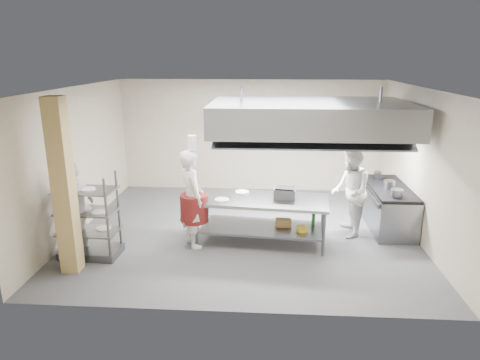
# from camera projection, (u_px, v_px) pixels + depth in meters

# --- Properties ---
(floor) EXTENTS (7.00, 7.00, 0.00)m
(floor) POSITION_uv_depth(u_px,v_px,m) (245.00, 231.00, 9.12)
(floor) COLOR #3B3B3E
(floor) RESTS_ON ground
(ceiling) EXTENTS (7.00, 7.00, 0.00)m
(ceiling) POSITION_uv_depth(u_px,v_px,m) (245.00, 88.00, 8.28)
(ceiling) COLOR silver
(ceiling) RESTS_ON wall_back
(wall_back) EXTENTS (7.00, 0.00, 7.00)m
(wall_back) POSITION_uv_depth(u_px,v_px,m) (251.00, 136.00, 11.57)
(wall_back) COLOR #ADA08A
(wall_back) RESTS_ON ground
(wall_left) EXTENTS (0.00, 6.00, 6.00)m
(wall_left) POSITION_uv_depth(u_px,v_px,m) (78.00, 160.00, 8.92)
(wall_left) COLOR #ADA08A
(wall_left) RESTS_ON ground
(wall_right) EXTENTS (0.00, 6.00, 6.00)m
(wall_right) POSITION_uv_depth(u_px,v_px,m) (421.00, 166.00, 8.48)
(wall_right) COLOR #ADA08A
(wall_right) RESTS_ON ground
(column) EXTENTS (0.30, 0.30, 3.00)m
(column) POSITION_uv_depth(u_px,v_px,m) (64.00, 188.00, 7.06)
(column) COLOR tan
(column) RESTS_ON floor
(exhaust_hood) EXTENTS (4.00, 2.50, 0.60)m
(exhaust_hood) POSITION_uv_depth(u_px,v_px,m) (309.00, 116.00, 8.75)
(exhaust_hood) COLOR gray
(exhaust_hood) RESTS_ON ceiling
(hood_strip_a) EXTENTS (1.60, 0.12, 0.04)m
(hood_strip_a) POSITION_uv_depth(u_px,v_px,m) (265.00, 131.00, 8.89)
(hood_strip_a) COLOR white
(hood_strip_a) RESTS_ON exhaust_hood
(hood_strip_b) EXTENTS (1.60, 0.12, 0.04)m
(hood_strip_b) POSITION_uv_depth(u_px,v_px,m) (353.00, 132.00, 8.78)
(hood_strip_b) COLOR white
(hood_strip_b) RESTS_ON exhaust_hood
(wall_shelf) EXTENTS (1.50, 0.28, 0.04)m
(wall_shelf) POSITION_uv_depth(u_px,v_px,m) (318.00, 138.00, 11.31)
(wall_shelf) COLOR gray
(wall_shelf) RESTS_ON wall_back
(island) EXTENTS (2.67, 1.32, 0.91)m
(island) POSITION_uv_depth(u_px,v_px,m) (261.00, 220.00, 8.49)
(island) COLOR gray
(island) RESTS_ON floor
(island_worktop) EXTENTS (2.67, 1.32, 0.06)m
(island_worktop) POSITION_uv_depth(u_px,v_px,m) (262.00, 200.00, 8.37)
(island_worktop) COLOR gray
(island_worktop) RESTS_ON island
(island_undershelf) EXTENTS (2.46, 1.19, 0.04)m
(island_undershelf) POSITION_uv_depth(u_px,v_px,m) (261.00, 227.00, 8.54)
(island_undershelf) COLOR slate
(island_undershelf) RESTS_ON island
(pass_rack) EXTENTS (1.09, 0.66, 1.59)m
(pass_rack) POSITION_uv_depth(u_px,v_px,m) (88.00, 215.00, 7.80)
(pass_rack) COLOR slate
(pass_rack) RESTS_ON floor
(cooking_range) EXTENTS (0.80, 2.00, 0.84)m
(cooking_range) POSITION_uv_depth(u_px,v_px,m) (387.00, 208.00, 9.29)
(cooking_range) COLOR gray
(cooking_range) RESTS_ON floor
(range_top) EXTENTS (0.78, 1.96, 0.06)m
(range_top) POSITION_uv_depth(u_px,v_px,m) (389.00, 188.00, 9.16)
(range_top) COLOR black
(range_top) RESTS_ON cooking_range
(chef_head) EXTENTS (0.75, 0.84, 1.93)m
(chef_head) POSITION_uv_depth(u_px,v_px,m) (192.00, 199.00, 8.18)
(chef_head) COLOR white
(chef_head) RESTS_ON floor
(chef_line) EXTENTS (0.73, 0.93, 1.88)m
(chef_line) POSITION_uv_depth(u_px,v_px,m) (350.00, 191.00, 8.69)
(chef_line) COLOR silver
(chef_line) RESTS_ON floor
(chef_plating) EXTENTS (0.59, 1.12, 1.82)m
(chef_plating) POSITION_uv_depth(u_px,v_px,m) (76.00, 210.00, 7.75)
(chef_plating) COLOR silver
(chef_plating) RESTS_ON floor
(griddle) EXTENTS (0.45, 0.37, 0.20)m
(griddle) POSITION_uv_depth(u_px,v_px,m) (285.00, 193.00, 8.35)
(griddle) COLOR slate
(griddle) RESTS_ON island_worktop
(wicker_basket) EXTENTS (0.31, 0.22, 0.14)m
(wicker_basket) POSITION_uv_depth(u_px,v_px,m) (283.00, 223.00, 8.55)
(wicker_basket) COLOR olive
(wicker_basket) RESTS_ON island_undershelf
(stockpot) EXTENTS (0.25, 0.25, 0.17)m
(stockpot) POSITION_uv_depth(u_px,v_px,m) (389.00, 184.00, 9.01)
(stockpot) COLOR gray
(stockpot) RESTS_ON range_top
(plate_stack) EXTENTS (0.28, 0.28, 0.05)m
(plate_stack) POSITION_uv_depth(u_px,v_px,m) (89.00, 230.00, 7.88)
(plate_stack) COLOR white
(plate_stack) RESTS_ON pass_rack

